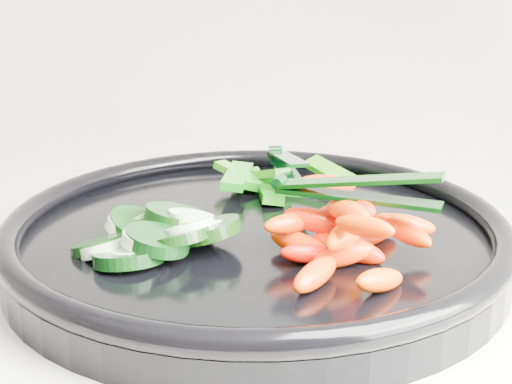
% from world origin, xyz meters
% --- Properties ---
extents(veggie_tray, '(0.49, 0.49, 0.04)m').
position_xyz_m(veggie_tray, '(0.54, 1.67, 0.95)').
color(veggie_tray, black).
rests_on(veggie_tray, counter).
extents(cucumber_pile, '(0.12, 0.12, 0.04)m').
position_xyz_m(cucumber_pile, '(0.48, 1.62, 0.96)').
color(cucumber_pile, black).
rests_on(cucumber_pile, veggie_tray).
extents(carrot_pile, '(0.12, 0.14, 0.05)m').
position_xyz_m(carrot_pile, '(0.61, 1.64, 0.97)').
color(carrot_pile, '#FF5F00').
rests_on(carrot_pile, veggie_tray).
extents(pepper_pile, '(0.13, 0.10, 0.04)m').
position_xyz_m(pepper_pile, '(0.53, 1.77, 0.96)').
color(pepper_pile, '#206709').
rests_on(pepper_pile, veggie_tray).
extents(tong_carrot, '(0.11, 0.02, 0.02)m').
position_xyz_m(tong_carrot, '(0.62, 1.64, 1.00)').
color(tong_carrot, black).
rests_on(tong_carrot, carrot_pile).
extents(tong_pepper, '(0.06, 0.11, 0.02)m').
position_xyz_m(tong_pepper, '(0.54, 1.77, 0.98)').
color(tong_pepper, black).
rests_on(tong_pepper, pepper_pile).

